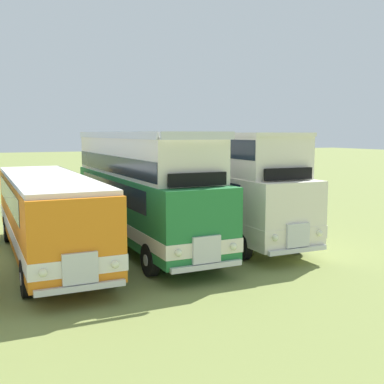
{
  "coord_description": "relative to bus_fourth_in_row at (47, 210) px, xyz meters",
  "views": [
    {
      "loc": [
        -0.26,
        -17.61,
        4.47
      ],
      "look_at": [
        7.78,
        0.45,
        2.03
      ],
      "focal_mm": 44.72,
      "sensor_mm": 36.0,
      "label": 1
    }
  ],
  "objects": [
    {
      "name": "bus_fourth_in_row",
      "position": [
        0.0,
        0.0,
        0.0
      ],
      "size": [
        2.72,
        11.03,
        2.99
      ],
      "color": "orange",
      "rests_on": "ground"
    },
    {
      "name": "bus_fifth_in_row",
      "position": [
        3.69,
        0.59,
        0.61
      ],
      "size": [
        2.8,
        11.17,
        4.52
      ],
      "color": "#237538",
      "rests_on": "ground"
    },
    {
      "name": "bus_sixth_in_row",
      "position": [
        7.38,
        0.77,
        0.71
      ],
      "size": [
        2.69,
        10.44,
        4.49
      ],
      "color": "silver",
      "rests_on": "ground"
    }
  ]
}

